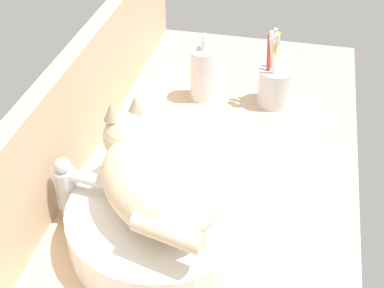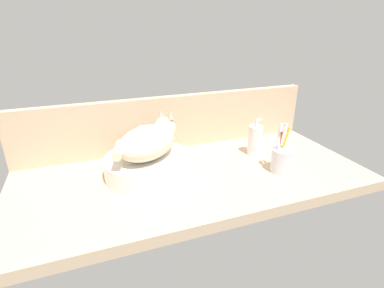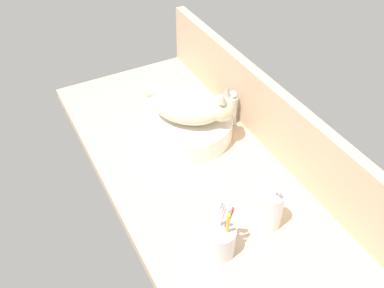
{
  "view_description": "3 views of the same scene",
  "coord_description": "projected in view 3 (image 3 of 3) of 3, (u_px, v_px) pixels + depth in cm",
  "views": [
    {
      "loc": [
        -76.54,
        -14.1,
        70.4
      ],
      "look_at": [
        0.85,
        3.24,
        8.83
      ],
      "focal_mm": 50.0,
      "sensor_mm": 36.0,
      "label": 1
    },
    {
      "loc": [
        -34.79,
        -92.12,
        53.86
      ],
      "look_at": [
        0.91,
        3.2,
        10.71
      ],
      "focal_mm": 28.0,
      "sensor_mm": 36.0,
      "label": 2
    },
    {
      "loc": [
        87.33,
        -47.4,
        98.23
      ],
      "look_at": [
        0.89,
        -1.65,
        10.89
      ],
      "focal_mm": 40.0,
      "sensor_mm": 36.0,
      "label": 3
    }
  ],
  "objects": [
    {
      "name": "cat",
      "position": [
        191.0,
        104.0,
        1.42
      ],
      "size": [
        29.97,
        29.34,
        14.0
      ],
      "color": "beige",
      "rests_on": "sink_basin"
    },
    {
      "name": "backsplash_panel",
      "position": [
        268.0,
        114.0,
        1.41
      ],
      "size": [
        129.0,
        3.6,
        23.2
      ],
      "primitive_type": "cube",
      "color": "#CCAD8C",
      "rests_on": "ground_plane"
    },
    {
      "name": "soap_dispenser",
      "position": [
        272.0,
        210.0,
        1.18
      ],
      "size": [
        6.0,
        6.0,
        15.85
      ],
      "color": "silver",
      "rests_on": "ground_plane"
    },
    {
      "name": "sink_basin",
      "position": [
        187.0,
        126.0,
        1.49
      ],
      "size": [
        31.65,
        31.65,
        7.48
      ],
      "primitive_type": "cylinder",
      "color": "white",
      "rests_on": "ground_plane"
    },
    {
      "name": "toothbrush_cup",
      "position": [
        221.0,
        240.0,
        1.12
      ],
      "size": [
        7.93,
        7.93,
        18.71
      ],
      "color": "silver",
      "rests_on": "ground_plane"
    },
    {
      "name": "faucet",
      "position": [
        229.0,
        107.0,
        1.51
      ],
      "size": [
        3.79,
        11.86,
        13.6
      ],
      "color": "silver",
      "rests_on": "ground_plane"
    },
    {
      "name": "ground_plane",
      "position": [
        195.0,
        170.0,
        1.41
      ],
      "size": [
        129.0,
        57.99,
        4.0
      ],
      "primitive_type": "cube",
      "color": "#D1B28E"
    }
  ]
}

